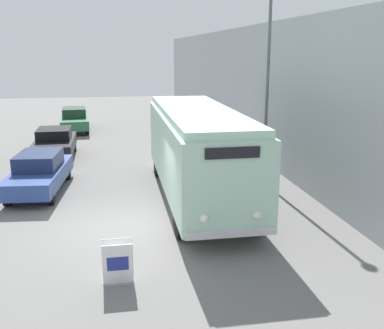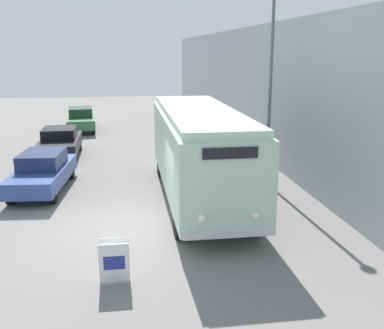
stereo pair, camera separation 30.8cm
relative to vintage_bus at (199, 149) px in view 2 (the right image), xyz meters
The scene contains 8 objects.
ground_plane 3.94m from the vintage_bus, 139.15° to the right, with size 80.00×80.00×0.00m, color slate.
building_wall_right 8.94m from the vintage_bus, 60.95° to the left, with size 0.30×60.00×6.42m.
vintage_bus is the anchor object (origin of this frame).
sign_board 6.47m from the vintage_bus, 117.01° to the right, with size 0.69×0.39×1.03m.
streetlamp 4.50m from the vintage_bus, 26.83° to the left, with size 0.36×0.36×7.68m.
parked_car_near 6.11m from the vintage_bus, 161.40° to the left, with size 2.10×4.67×1.47m.
parked_car_mid 9.57m from the vintage_bus, 127.67° to the left, with size 1.91×4.21×1.45m.
parked_car_far 16.21m from the vintage_bus, 109.75° to the left, with size 2.12×4.86×1.52m.
Camera 2 is at (0.15, -12.86, 5.18)m, focal length 42.00 mm.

